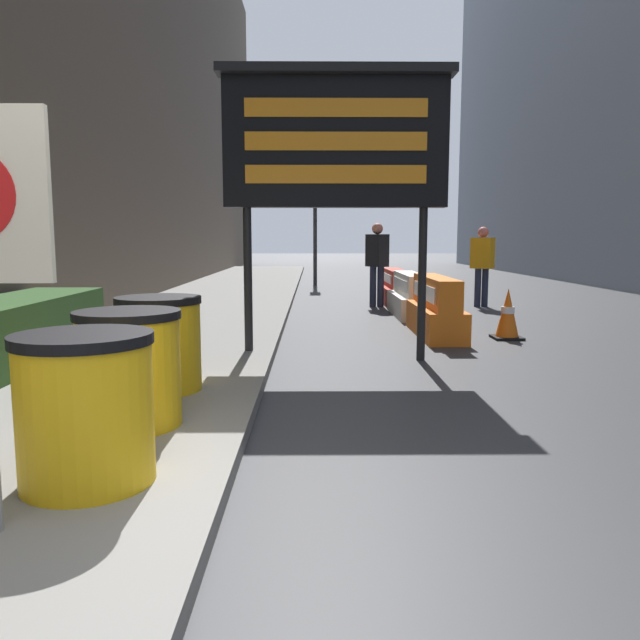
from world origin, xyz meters
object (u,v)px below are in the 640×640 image
barrel_drum_foreground (86,408)px  jersey_barrier_white (410,297)px  jersey_barrier_orange_near (435,310)px  traffic_cone_near (508,314)px  barrel_drum_middle (129,368)px  message_board (336,142)px  pedestrian_passerby (482,260)px  traffic_light_near_curb (315,197)px  pedestrian_worker (377,258)px  jersey_barrier_red_striped (395,288)px  traffic_cone_mid (413,296)px  barrel_drum_back (159,343)px

barrel_drum_foreground → jersey_barrier_white: bearing=70.1°
barrel_drum_foreground → jersey_barrier_orange_near: (3.09, 6.03, -0.15)m
jersey_barrier_white → traffic_cone_near: bearing=-70.6°
barrel_drum_middle → traffic_cone_near: barrel_drum_middle is taller
message_board → pedestrian_passerby: message_board is taller
traffic_light_near_curb → pedestrian_worker: (1.31, -6.29, -1.69)m
traffic_light_near_curb → barrel_drum_middle: bearing=-95.1°
jersey_barrier_red_striped → traffic_cone_near: size_ratio=2.62×
message_board → traffic_light_near_curb: bearing=91.0°
traffic_light_near_curb → pedestrian_worker: bearing=-78.2°
jersey_barrier_white → traffic_cone_mid: size_ratio=2.81×
barrel_drum_middle → jersey_barrier_red_striped: (3.16, 9.73, -0.20)m
message_board → jersey_barrier_red_striped: 7.25m
barrel_drum_back → jersey_barrier_orange_near: bearing=50.6°
jersey_barrier_orange_near → traffic_cone_mid: bearing=88.3°
jersey_barrier_white → pedestrian_worker: size_ratio=1.19×
message_board → pedestrian_passerby: size_ratio=1.99×
jersey_barrier_orange_near → pedestrian_worker: (-0.48, 4.03, 0.67)m
barrel_drum_back → jersey_barrier_orange_near: 5.06m
jersey_barrier_orange_near → pedestrian_worker: 4.12m
jersey_barrier_orange_near → traffic_cone_near: jersey_barrier_orange_near is taller
traffic_cone_mid → pedestrian_worker: bearing=111.3°
barrel_drum_middle → traffic_light_near_curb: (1.36, 15.29, 2.20)m
traffic_cone_near → barrel_drum_foreground: bearing=-125.6°
barrel_drum_middle → traffic_cone_mid: 8.23m
barrel_drum_middle → jersey_barrier_orange_near: bearing=57.5°
traffic_cone_mid → traffic_light_near_curb: bearing=103.6°
barrel_drum_back → pedestrian_passerby: pedestrian_passerby is taller
traffic_cone_mid → traffic_light_near_curb: 8.30m
barrel_drum_foreground → pedestrian_passerby: (4.85, 10.03, 0.47)m
barrel_drum_foreground → pedestrian_passerby: size_ratio=0.49×
jersey_barrier_white → pedestrian_worker: bearing=107.3°
pedestrian_worker → pedestrian_passerby: (2.25, -0.03, -0.05)m
barrel_drum_foreground → traffic_light_near_curb: traffic_light_near_curb is taller
barrel_drum_middle → pedestrian_worker: bearing=73.4°
jersey_barrier_orange_near → jersey_barrier_red_striped: bearing=90.0°
jersey_barrier_orange_near → traffic_cone_near: 1.05m
barrel_drum_middle → pedestrian_worker: size_ratio=0.46×
message_board → jersey_barrier_orange_near: (1.59, 1.95, -2.18)m
jersey_barrier_white → pedestrian_passerby: bearing=40.8°
pedestrian_worker → pedestrian_passerby: 2.25m
barrel_drum_middle → pedestrian_passerby: 10.25m
jersey_barrier_red_striped → traffic_cone_mid: bearing=-88.0°
jersey_barrier_white → jersey_barrier_red_striped: size_ratio=1.10×
traffic_light_near_curb → message_board: bearing=-89.0°
message_board → traffic_light_near_curb: traffic_light_near_curb is taller
barrel_drum_foreground → pedestrian_worker: bearing=75.5°
jersey_barrier_red_striped → pedestrian_worker: (-0.48, -0.73, 0.72)m
message_board → pedestrian_worker: size_ratio=1.90×
traffic_cone_near → pedestrian_passerby: bearing=79.9°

